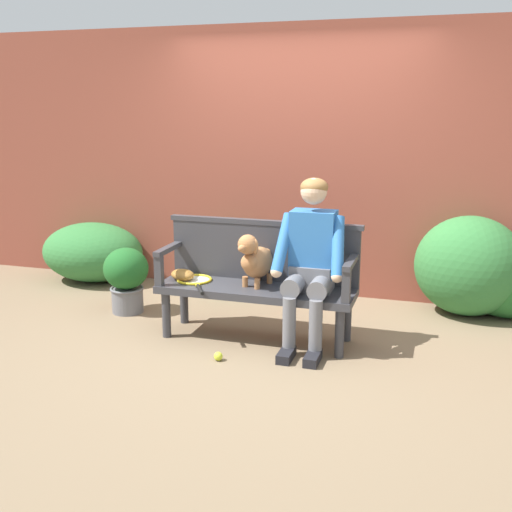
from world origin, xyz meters
name	(u,v)px	position (x,y,z in m)	size (l,w,h in m)	color
ground_plane	(256,338)	(0.00, 0.00, 0.00)	(40.00, 40.00, 0.00)	#7A664C
brick_garden_fence	(301,162)	(0.00, 1.50, 1.29)	(8.00, 0.30, 2.58)	brown
hedge_bush_far_left	(235,265)	(-0.58, 1.17, 0.28)	(0.77, 0.60, 0.56)	#337538
hedge_bush_mid_left	(510,284)	(1.98, 1.15, 0.30)	(0.85, 0.53, 0.61)	#286B2D
hedge_bush_far_right	(469,266)	(1.63, 1.13, 0.45)	(0.95, 0.79, 0.90)	#337538
hedge_bush_mid_right	(93,252)	(-2.17, 1.10, 0.31)	(1.10, 0.85, 0.62)	#337538
garden_bench	(256,294)	(0.00, 0.00, 0.38)	(1.57, 0.47, 0.44)	#38383D
bench_backrest	(264,250)	(0.00, 0.21, 0.69)	(1.61, 0.06, 0.50)	#38383D
bench_armrest_left_end	(165,258)	(-0.74, -0.09, 0.64)	(0.06, 0.47, 0.28)	#38383D
bench_armrest_right_end	(349,272)	(0.74, -0.09, 0.64)	(0.06, 0.47, 0.28)	#38383D
person_seated	(311,257)	(0.44, -0.01, 0.71)	(0.56, 0.64, 1.31)	black
dog_on_bench	(255,260)	(-0.01, 0.01, 0.65)	(0.28, 0.43, 0.44)	#AD7042
tennis_racket	(195,280)	(-0.52, -0.01, 0.45)	(0.43, 0.56, 0.03)	yellow
baseball_glove	(182,275)	(-0.63, 0.00, 0.48)	(0.22, 0.17, 0.09)	#9E6B2D
tennis_ball	(218,356)	(-0.13, -0.51, 0.03)	(0.07, 0.07, 0.07)	#CCDB33
potted_plant	(126,276)	(-1.31, 0.28, 0.34)	(0.40, 0.40, 0.60)	slate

